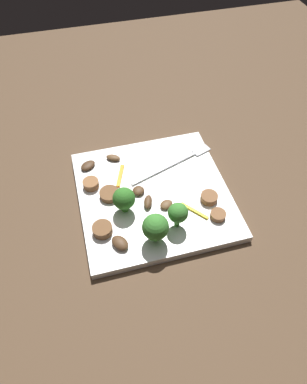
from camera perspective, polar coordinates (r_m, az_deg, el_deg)
name	(u,v)px	position (r m, az deg, el deg)	size (l,w,h in m)	color
ground_plane	(154,197)	(0.63, 0.00, -0.85)	(1.40, 1.40, 0.00)	#4C3826
plate	(154,195)	(0.63, 0.00, -0.43)	(0.27, 0.27, 0.02)	white
fork	(178,162)	(0.67, 4.04, 5.01)	(0.17, 0.07, 0.00)	silver
broccoli_floret_0	(124,199)	(0.57, -4.93, -1.16)	(0.04, 0.04, 0.05)	#347525
broccoli_floret_1	(178,213)	(0.55, 4.08, -3.53)	(0.03, 0.03, 0.05)	#408630
broccoli_floret_2	(156,227)	(0.53, 0.34, -5.87)	(0.04, 0.04, 0.06)	#408630
sausage_slice_0	(209,198)	(0.61, 9.21, -0.93)	(0.03, 0.03, 0.01)	brown
sausage_slice_1	(102,229)	(0.57, -8.49, -6.17)	(0.03, 0.03, 0.01)	brown
sausage_slice_2	(91,184)	(0.64, -10.35, 1.34)	(0.03, 0.03, 0.01)	brown
sausage_slice_3	(218,215)	(0.59, 10.65, -3.79)	(0.03, 0.03, 0.01)	brown
sausage_slice_4	(110,194)	(0.62, -7.30, -0.35)	(0.04, 0.04, 0.01)	brown
mushroom_0	(138,191)	(0.62, -2.52, 0.22)	(0.02, 0.02, 0.01)	#4C331E
mushroom_1	(113,158)	(0.68, -6.71, 5.67)	(0.03, 0.01, 0.01)	brown
mushroom_2	(88,165)	(0.67, -10.84, 4.35)	(0.03, 0.02, 0.01)	#422B19
mushroom_3	(166,205)	(0.60, 2.15, -2.09)	(0.02, 0.02, 0.01)	brown
mushroom_4	(120,243)	(0.56, -5.59, -8.41)	(0.03, 0.02, 0.01)	#4C331E
mushroom_5	(148,202)	(0.60, -0.92, -1.66)	(0.03, 0.01, 0.01)	#4C331E
pepper_strip_1	(120,176)	(0.65, -5.54, 2.70)	(0.05, 0.01, 0.00)	orange
pepper_strip_2	(194,211)	(0.60, 6.79, -3.11)	(0.05, 0.00, 0.00)	yellow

